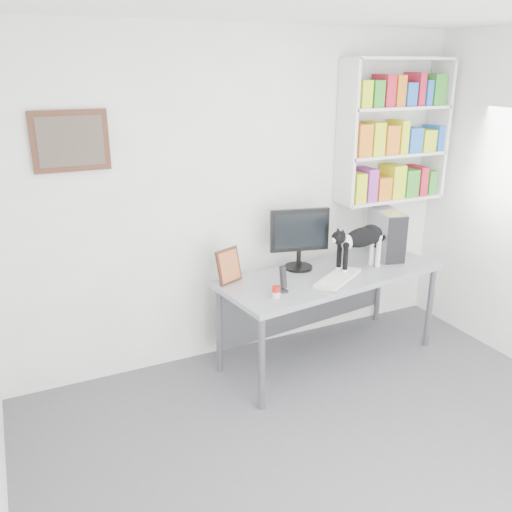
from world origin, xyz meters
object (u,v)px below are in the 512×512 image
(monitor, at_px, (299,239))
(keyboard, at_px, (338,278))
(bookshelf, at_px, (394,131))
(leaning_print, at_px, (229,265))
(speaker, at_px, (283,278))
(soup_can, at_px, (276,292))
(pc_tower, at_px, (386,234))
(cat, at_px, (361,248))
(desk, at_px, (329,316))

(monitor, relative_size, keyboard, 1.05)
(bookshelf, relative_size, leaning_print, 4.40)
(bookshelf, relative_size, speaker, 5.99)
(monitor, distance_m, soup_can, 0.68)
(pc_tower, bearing_deg, speaker, -152.04)
(speaker, distance_m, cat, 0.80)
(bookshelf, xyz_separation_m, soup_can, (-1.47, -0.61, -1.02))
(desk, distance_m, cat, 0.63)
(monitor, bearing_deg, speaker, -119.31)
(monitor, xyz_separation_m, keyboard, (0.15, -0.37, -0.24))
(desk, relative_size, monitor, 3.59)
(leaning_print, bearing_deg, pc_tower, -24.31)
(pc_tower, bearing_deg, leaning_print, -168.09)
(bookshelf, relative_size, monitor, 2.37)
(bookshelf, xyz_separation_m, monitor, (-1.02, -0.16, -0.80))
(monitor, height_order, pc_tower, monitor)
(keyboard, distance_m, leaning_print, 0.87)
(speaker, bearing_deg, monitor, 41.63)
(soup_can, bearing_deg, cat, 13.14)
(pc_tower, bearing_deg, keyboard, -143.20)
(leaning_print, bearing_deg, speaker, -72.43)
(soup_can, bearing_deg, monitor, 45.56)
(bookshelf, height_order, soup_can, bookshelf)
(cat, bearing_deg, desk, 159.73)
(pc_tower, bearing_deg, desk, -154.47)
(pc_tower, bearing_deg, bookshelf, 64.61)
(pc_tower, distance_m, leaning_print, 1.49)
(pc_tower, distance_m, soup_can, 1.36)
(pc_tower, relative_size, leaning_print, 1.50)
(soup_can, bearing_deg, leaning_print, 114.40)
(monitor, bearing_deg, keyboard, -54.18)
(bookshelf, bearing_deg, leaning_print, -173.67)
(leaning_print, distance_m, cat, 1.11)
(bookshelf, relative_size, pc_tower, 2.93)
(monitor, height_order, keyboard, monitor)
(bookshelf, bearing_deg, speaker, -158.76)
(cat, bearing_deg, soup_can, -176.93)
(pc_tower, height_order, speaker, pc_tower)
(desk, height_order, monitor, monitor)
(bookshelf, xyz_separation_m, cat, (-0.58, -0.41, -0.87))
(pc_tower, distance_m, speaker, 1.23)
(soup_can, height_order, cat, cat)
(pc_tower, relative_size, soup_can, 4.76)
(speaker, bearing_deg, bookshelf, 15.70)
(speaker, bearing_deg, keyboard, -4.42)
(desk, distance_m, leaning_print, 1.01)
(bookshelf, distance_m, desk, 1.72)
(bookshelf, height_order, desk, bookshelf)
(bookshelf, xyz_separation_m, pc_tower, (-0.18, -0.22, -0.85))
(monitor, bearing_deg, pc_tower, 9.00)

